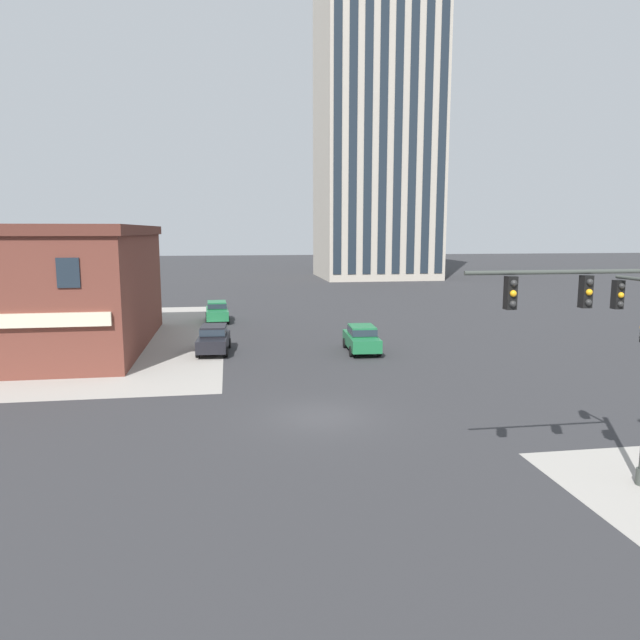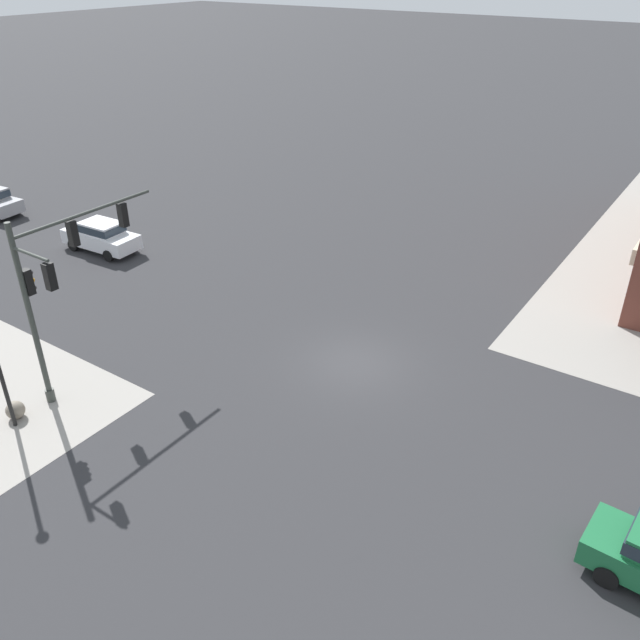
# 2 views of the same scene
# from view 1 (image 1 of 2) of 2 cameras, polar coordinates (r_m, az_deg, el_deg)

# --- Properties ---
(ground_plane) EXTENTS (320.00, 320.00, 0.00)m
(ground_plane) POSITION_cam_1_polar(r_m,az_deg,el_deg) (24.02, 0.07, -9.41)
(ground_plane) COLOR #2D2D30
(traffic_signal_main) EXTENTS (5.93, 2.09, 6.91)m
(traffic_signal_main) POSITION_cam_1_polar(r_m,az_deg,el_deg) (18.70, 26.85, -1.29)
(traffic_signal_main) COLOR #383D38
(traffic_signal_main) RESTS_ON ground
(car_main_northbound_near) EXTENTS (2.02, 4.46, 1.68)m
(car_main_northbound_near) POSITION_cam_1_polar(r_m,az_deg,el_deg) (49.12, -10.03, 0.91)
(car_main_northbound_near) COLOR #1E6B3D
(car_main_northbound_near) RESTS_ON ground
(car_main_southbound_near) EXTENTS (2.08, 4.49, 1.68)m
(car_main_southbound_near) POSITION_cam_1_polar(r_m,az_deg,el_deg) (36.28, 4.09, -1.72)
(car_main_southbound_near) COLOR #1E6B3D
(car_main_southbound_near) RESTS_ON ground
(car_cross_eastbound) EXTENTS (2.11, 4.50, 1.68)m
(car_cross_eastbound) POSITION_cam_1_polar(r_m,az_deg,el_deg) (36.66, -10.35, -1.73)
(car_cross_eastbound) COLOR black
(car_cross_eastbound) RESTS_ON ground
(residential_tower_skyline_right) EXTENTS (18.05, 17.11, 59.35)m
(residential_tower_skyline_right) POSITION_cam_1_polar(r_m,az_deg,el_deg) (97.95, 5.59, 21.78)
(residential_tower_skyline_right) COLOR #B2A899
(residential_tower_skyline_right) RESTS_ON ground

